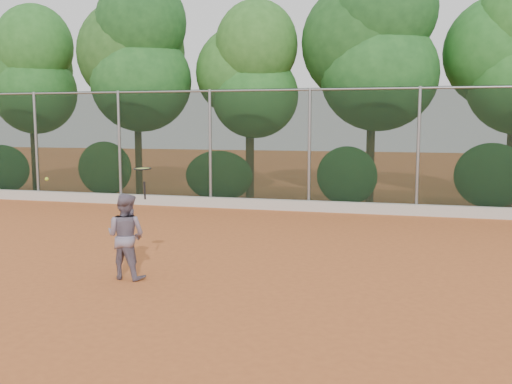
# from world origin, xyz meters

# --- Properties ---
(ground) EXTENTS (80.00, 80.00, 0.00)m
(ground) POSITION_xyz_m (0.00, 0.00, 0.00)
(ground) COLOR #BB5E2C
(ground) RESTS_ON ground
(concrete_curb) EXTENTS (24.00, 0.20, 0.30)m
(concrete_curb) POSITION_xyz_m (0.00, 6.82, 0.15)
(concrete_curb) COLOR #B8B5AB
(concrete_curb) RESTS_ON ground
(tennis_player) EXTENTS (0.73, 0.60, 1.40)m
(tennis_player) POSITION_xyz_m (-1.69, -0.90, 0.70)
(tennis_player) COLOR slate
(tennis_player) RESTS_ON ground
(chainlink_fence) EXTENTS (24.09, 0.09, 3.50)m
(chainlink_fence) POSITION_xyz_m (-0.00, 7.00, 1.86)
(chainlink_fence) COLOR black
(chainlink_fence) RESTS_ON ground
(foliage_backdrop) EXTENTS (23.70, 3.63, 7.55)m
(foliage_backdrop) POSITION_xyz_m (-0.55, 8.98, 4.40)
(foliage_backdrop) COLOR #3D2C17
(foliage_backdrop) RESTS_ON ground
(tennis_racket) EXTENTS (0.35, 0.35, 0.51)m
(tennis_racket) POSITION_xyz_m (-1.29, -1.06, 1.78)
(tennis_racket) COLOR black
(tennis_racket) RESTS_ON ground
(tennis_ball_in_flight) EXTENTS (0.06, 0.06, 0.06)m
(tennis_ball_in_flight) POSITION_xyz_m (-3.15, -0.87, 1.59)
(tennis_ball_in_flight) COLOR #B3D22F
(tennis_ball_in_flight) RESTS_ON ground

